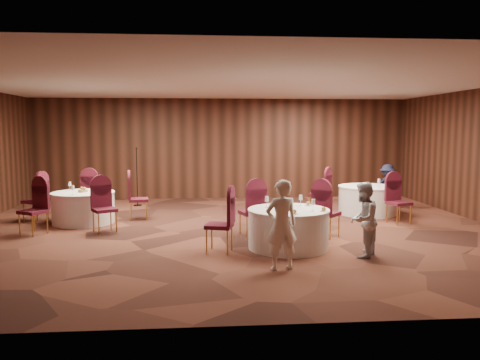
{
  "coord_description": "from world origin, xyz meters",
  "views": [
    {
      "loc": [
        -0.61,
        -10.07,
        2.21
      ],
      "look_at": [
        0.2,
        0.2,
        1.1
      ],
      "focal_mm": 35.0,
      "sensor_mm": 36.0,
      "label": 1
    }
  ],
  "objects": [
    {
      "name": "ground",
      "position": [
        0.0,
        0.0,
        0.0
      ],
      "size": [
        12.0,
        12.0,
        0.0
      ],
      "primitive_type": "plane",
      "color": "black",
      "rests_on": "ground"
    },
    {
      "name": "room_shell",
      "position": [
        0.0,
        0.0,
        1.96
      ],
      "size": [
        12.0,
        12.0,
        12.0
      ],
      "color": "silver",
      "rests_on": "ground"
    },
    {
      "name": "table_main",
      "position": [
        0.97,
        -1.58,
        0.38
      ],
      "size": [
        1.52,
        1.52,
        0.74
      ],
      "color": "white",
      "rests_on": "ground"
    },
    {
      "name": "table_left",
      "position": [
        -3.46,
        1.16,
        0.38
      ],
      "size": [
        1.47,
        1.47,
        0.74
      ],
      "color": "white",
      "rests_on": "ground"
    },
    {
      "name": "table_right",
      "position": [
        3.69,
        1.79,
        0.38
      ],
      "size": [
        1.52,
        1.52,
        0.74
      ],
      "color": "white",
      "rests_on": "ground"
    },
    {
      "name": "chairs_main",
      "position": [
        0.66,
        -0.99,
        0.5
      ],
      "size": [
        2.94,
        1.93,
        1.0
      ],
      "color": "#390B17",
      "rests_on": "ground"
    },
    {
      "name": "chairs_left",
      "position": [
        -3.48,
        1.12,
        0.5
      ],
      "size": [
        3.09,
        3.14,
        1.0
      ],
      "color": "#390B17",
      "rests_on": "ground"
    },
    {
      "name": "chairs_right",
      "position": [
        3.25,
        1.34,
        0.5
      ],
      "size": [
        2.16,
        2.34,
        1.0
      ],
      "color": "#390B17",
      "rests_on": "ground"
    },
    {
      "name": "tabletop_main",
      "position": [
        1.16,
        -1.68,
        0.84
      ],
      "size": [
        1.08,
        1.03,
        0.22
      ],
      "color": "silver",
      "rests_on": "table_main"
    },
    {
      "name": "tabletop_left",
      "position": [
        -3.47,
        1.16,
        0.82
      ],
      "size": [
        0.86,
        0.85,
        0.22
      ],
      "color": "silver",
      "rests_on": "table_left"
    },
    {
      "name": "tabletop_right",
      "position": [
        3.9,
        1.55,
        0.9
      ],
      "size": [
        0.08,
        0.08,
        0.22
      ],
      "color": "silver",
      "rests_on": "table_right"
    },
    {
      "name": "mic_stand",
      "position": [
        -2.54,
        3.66,
        0.5
      ],
      "size": [
        0.24,
        0.24,
        1.7
      ],
      "color": "black",
      "rests_on": "ground"
    },
    {
      "name": "woman_a",
      "position": [
        0.61,
        -2.91,
        0.72
      ],
      "size": [
        0.59,
        0.45,
        1.44
      ],
      "primitive_type": "imported",
      "rotation": [
        0.0,
        0.0,
        3.37
      ],
      "color": "white",
      "rests_on": "ground"
    },
    {
      "name": "woman_b",
      "position": [
        2.15,
        -2.27,
        0.66
      ],
      "size": [
        0.77,
        0.81,
        1.31
      ],
      "primitive_type": "imported",
      "rotation": [
        0.0,
        0.0,
        4.1
      ],
      "color": "silver",
      "rests_on": "ground"
    },
    {
      "name": "man_c",
      "position": [
        4.58,
        2.67,
        0.62
      ],
      "size": [
        0.87,
        0.91,
        1.24
      ],
      "primitive_type": "imported",
      "rotation": [
        0.0,
        0.0,
        5.42
      ],
      "color": "black",
      "rests_on": "ground"
    }
  ]
}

